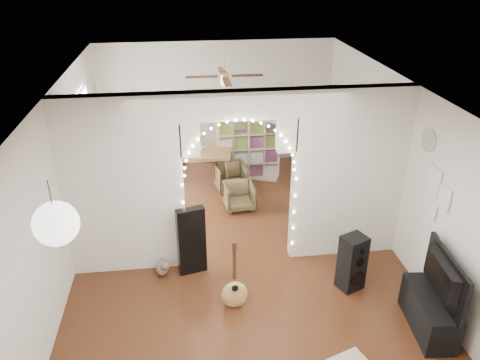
{
  "coord_description": "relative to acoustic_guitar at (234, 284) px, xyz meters",
  "views": [
    {
      "loc": [
        -0.75,
        -6.03,
        4.39
      ],
      "look_at": [
        0.05,
        0.3,
        1.22
      ],
      "focal_mm": 35.0,
      "sensor_mm": 36.0,
      "label": 1
    }
  ],
  "objects": [
    {
      "name": "floor",
      "position": [
        0.2,
        1.13,
        -0.39
      ],
      "size": [
        7.5,
        7.5,
        0.0
      ],
      "primitive_type": "plane",
      "color": "black",
      "rests_on": "ground"
    },
    {
      "name": "ceiling",
      "position": [
        0.2,
        1.13,
        2.31
      ],
      "size": [
        5.0,
        7.5,
        0.02
      ],
      "primitive_type": "cube",
      "color": "white",
      "rests_on": "wall_back"
    },
    {
      "name": "wall_back",
      "position": [
        0.2,
        4.88,
        0.96
      ],
      "size": [
        5.0,
        0.02,
        2.7
      ],
      "primitive_type": "cube",
      "color": "silver",
      "rests_on": "floor"
    },
    {
      "name": "wall_left",
      "position": [
        -2.3,
        1.13,
        0.96
      ],
      "size": [
        0.02,
        7.5,
        2.7
      ],
      "primitive_type": "cube",
      "color": "silver",
      "rests_on": "floor"
    },
    {
      "name": "wall_right",
      "position": [
        2.7,
        1.13,
        0.96
      ],
      "size": [
        0.02,
        7.5,
        2.7
      ],
      "primitive_type": "cube",
      "color": "silver",
      "rests_on": "floor"
    },
    {
      "name": "divider_wall",
      "position": [
        0.2,
        1.13,
        1.04
      ],
      "size": [
        5.0,
        0.2,
        2.7
      ],
      "color": "silver",
      "rests_on": "floor"
    },
    {
      "name": "fairy_lights",
      "position": [
        0.2,
        1.0,
        1.16
      ],
      "size": [
        1.64,
        0.04,
        1.6
      ],
      "primitive_type": null,
      "color": "#FFEABF",
      "rests_on": "divider_wall"
    },
    {
      "name": "window",
      "position": [
        -2.27,
        2.93,
        1.11
      ],
      "size": [
        0.04,
        1.2,
        1.4
      ],
      "primitive_type": "cube",
      "color": "white",
      "rests_on": "wall_left"
    },
    {
      "name": "wall_clock",
      "position": [
        2.68,
        0.53,
        1.71
      ],
      "size": [
        0.03,
        0.31,
        0.31
      ],
      "primitive_type": "cylinder",
      "rotation": [
        0.0,
        1.57,
        0.0
      ],
      "color": "white",
      "rests_on": "wall_right"
    },
    {
      "name": "picture_frames",
      "position": [
        2.68,
        0.13,
        1.11
      ],
      "size": [
        0.02,
        0.5,
        0.7
      ],
      "primitive_type": null,
      "color": "white",
      "rests_on": "wall_right"
    },
    {
      "name": "paper_lantern",
      "position": [
        -1.7,
        -1.27,
        1.86
      ],
      "size": [
        0.4,
        0.4,
        0.4
      ],
      "primitive_type": "sphere",
      "color": "white",
      "rests_on": "ceiling"
    },
    {
      "name": "ceiling_fan",
      "position": [
        0.2,
        3.13,
        2.01
      ],
      "size": [
        1.1,
        1.1,
        0.3
      ],
      "primitive_type": null,
      "color": "#BA833E",
      "rests_on": "ceiling"
    },
    {
      "name": "guitar_case",
      "position": [
        -0.53,
        0.88,
        0.15
      ],
      "size": [
        0.43,
        0.23,
        1.08
      ],
      "primitive_type": "cube",
      "rotation": [
        0.0,
        0.0,
        0.24
      ],
      "color": "black",
      "rests_on": "floor"
    },
    {
      "name": "acoustic_guitar",
      "position": [
        0.0,
        0.0,
        0.0
      ],
      "size": [
        0.37,
        0.17,
        0.89
      ],
      "rotation": [
        0.0,
        0.0,
        0.13
      ],
      "color": "tan",
      "rests_on": "floor"
    },
    {
      "name": "tabby_cat",
      "position": [
        -0.98,
        0.86,
        -0.26
      ],
      "size": [
        0.3,
        0.45,
        0.3
      ],
      "rotation": [
        0.0,
        0.0,
        0.4
      ],
      "color": "brown",
      "rests_on": "floor"
    },
    {
      "name": "floor_speaker",
      "position": [
        1.69,
        0.22,
        0.03
      ],
      "size": [
        0.41,
        0.39,
        0.85
      ],
      "rotation": [
        0.0,
        0.0,
        0.4
      ],
      "color": "black",
      "rests_on": "floor"
    },
    {
      "name": "media_console",
      "position": [
        2.4,
        -0.69,
        -0.14
      ],
      "size": [
        0.5,
        1.04,
        0.5
      ],
      "primitive_type": "cube",
      "rotation": [
        0.0,
        0.0,
        -0.1
      ],
      "color": "black",
      "rests_on": "floor"
    },
    {
      "name": "tv",
      "position": [
        2.4,
        -0.69,
        0.42
      ],
      "size": [
        0.25,
        1.08,
        0.62
      ],
      "primitive_type": "imported",
      "rotation": [
        0.0,
        0.0,
        1.47
      ],
      "color": "black",
      "rests_on": "media_console"
    },
    {
      "name": "bookcase",
      "position": [
        0.76,
        4.03,
        0.28
      ],
      "size": [
        1.32,
        0.75,
        1.33
      ],
      "primitive_type": "cube",
      "rotation": [
        0.0,
        0.0,
        -0.35
      ],
      "color": "beige",
      "rests_on": "floor"
    },
    {
      "name": "dining_table",
      "position": [
        -0.23,
        3.77,
        0.29
      ],
      "size": [
        1.3,
        0.96,
        0.76
      ],
      "rotation": [
        0.0,
        0.0,
        -0.14
      ],
      "color": "brown",
      "rests_on": "floor"
    },
    {
      "name": "flower_vase",
      "position": [
        -0.23,
        3.77,
        0.46
      ],
      "size": [
        0.21,
        0.21,
        0.19
      ],
      "primitive_type": "imported",
      "rotation": [
        0.0,
        0.0,
        -0.14
      ],
      "color": "white",
      "rests_on": "dining_table"
    },
    {
      "name": "dining_chair_left",
      "position": [
        0.4,
        2.7,
        -0.14
      ],
      "size": [
        0.57,
        0.58,
        0.49
      ],
      "primitive_type": "imported",
      "rotation": [
        0.0,
        0.0,
        0.08
      ],
      "color": "brown",
      "rests_on": "floor"
    },
    {
      "name": "dining_chair_right",
      "position": [
        0.33,
        3.44,
        -0.11
      ],
      "size": [
        0.66,
        0.68,
        0.55
      ],
      "primitive_type": "imported",
      "rotation": [
        0.0,
        0.0,
        0.14
      ],
      "color": "brown",
      "rests_on": "floor"
    }
  ]
}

